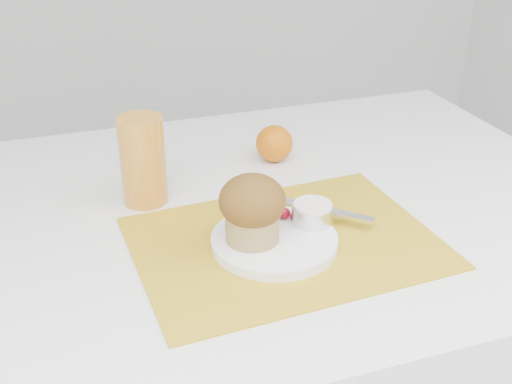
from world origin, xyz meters
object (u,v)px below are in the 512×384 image
object	(u,v)px
orange	(274,144)
muffin	(252,208)
plate	(274,241)
juice_glass	(143,161)
table	(242,381)

from	to	relation	value
orange	muffin	distance (m)	0.31
plate	orange	distance (m)	0.30
juice_glass	muffin	world-z (taller)	juice_glass
orange	juice_glass	world-z (taller)	juice_glass
juice_glass	table	bearing A→B (deg)	-26.10
juice_glass	muffin	size ratio (longest dim) A/B	1.47
table	muffin	size ratio (longest dim) A/B	12.26
plate	muffin	world-z (taller)	muffin
orange	juice_glass	size ratio (longest dim) A/B	0.47
table	orange	world-z (taller)	orange
table	juice_glass	bearing A→B (deg)	153.90
plate	orange	size ratio (longest dim) A/B	2.69
muffin	juice_glass	bearing A→B (deg)	120.63
table	orange	distance (m)	0.45
juice_glass	muffin	distance (m)	0.23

